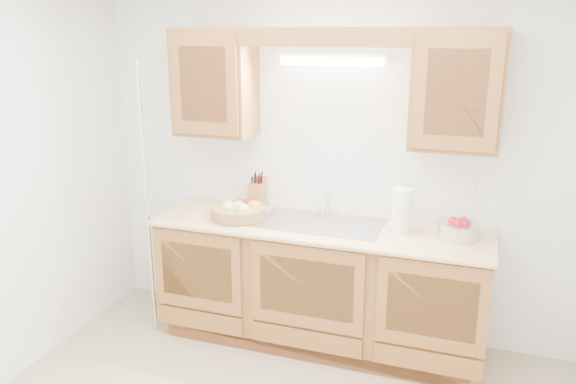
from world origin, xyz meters
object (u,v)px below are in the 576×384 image
at_px(paper_towel, 402,210).
at_px(apple_bowl, 458,229).
at_px(knife_block, 256,196).
at_px(fruit_basket, 239,210).

distance_m(paper_towel, apple_bowl, 0.38).
height_order(knife_block, apple_bowl, knife_block).
bearing_deg(fruit_basket, knife_block, 79.16).
relative_size(fruit_basket, knife_block, 1.75).
bearing_deg(paper_towel, fruit_basket, -174.00).
height_order(fruit_basket, apple_bowl, apple_bowl).
xyz_separation_m(knife_block, paper_towel, (1.08, -0.10, 0.04)).
xyz_separation_m(paper_towel, apple_bowl, (0.37, -0.04, -0.08)).
xyz_separation_m(fruit_basket, knife_block, (0.04, 0.22, 0.05)).
height_order(paper_towel, apple_bowl, paper_towel).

